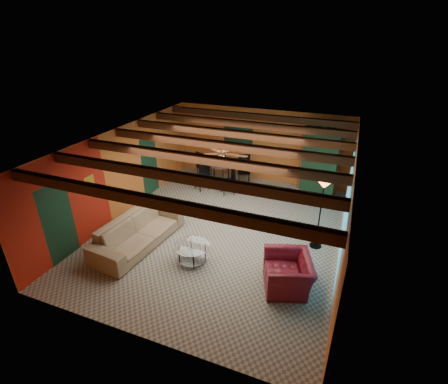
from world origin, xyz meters
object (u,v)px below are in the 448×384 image
at_px(coffee_table, 192,253).
at_px(dining_table, 221,170).
at_px(floor_lamp, 320,214).
at_px(potted_plant, 325,124).
at_px(vase, 221,153).
at_px(sofa, 139,231).
at_px(armchair, 288,273).
at_px(armoire, 320,162).

bearing_deg(coffee_table, dining_table, 102.87).
bearing_deg(floor_lamp, potted_plant, 97.21).
bearing_deg(vase, potted_plant, 11.86).
xyz_separation_m(sofa, potted_plant, (4.01, 5.13, 2.03)).
distance_m(dining_table, potted_plant, 3.94).
relative_size(armchair, floor_lamp, 0.59).
bearing_deg(potted_plant, floor_lamp, -82.79).
relative_size(armchair, armoire, 0.52).
xyz_separation_m(armchair, armoire, (-0.04, 5.31, 0.73)).
bearing_deg(coffee_table, armoire, 65.93).
xyz_separation_m(dining_table, armoire, (3.40, 0.71, 0.54)).
bearing_deg(armchair, vase, -162.82).
distance_m(sofa, dining_table, 4.46).
distance_m(armchair, vase, 5.80).
bearing_deg(sofa, potted_plant, -32.49).
xyz_separation_m(armoire, floor_lamp, (0.44, -3.49, -0.13)).
distance_m(potted_plant, vase, 3.68).
relative_size(coffee_table, floor_lamp, 0.47).
distance_m(floor_lamp, potted_plant, 3.81).
bearing_deg(armchair, floor_lamp, 147.80).
bearing_deg(potted_plant, vase, -168.14).
height_order(armoire, floor_lamp, armoire).
height_order(floor_lamp, vase, floor_lamp).
distance_m(coffee_table, armoire, 5.84).
distance_m(dining_table, floor_lamp, 4.76).
distance_m(coffee_table, floor_lamp, 3.40).
bearing_deg(vase, floor_lamp, -35.91).
height_order(coffee_table, potted_plant, potted_plant).
relative_size(sofa, armoire, 1.25).
bearing_deg(floor_lamp, coffee_table, -147.53).
bearing_deg(vase, armchair, -53.23).
relative_size(floor_lamp, vase, 11.37).
xyz_separation_m(coffee_table, vase, (-1.04, 4.56, 0.98)).
xyz_separation_m(armchair, potted_plant, (-0.04, 5.31, 2.06)).
distance_m(armchair, dining_table, 5.74).
bearing_deg(floor_lamp, vase, 144.09).
bearing_deg(armoire, dining_table, -144.65).
bearing_deg(sofa, dining_table, -2.39).
bearing_deg(armchair, sofa, -112.09).
bearing_deg(sofa, armchair, -86.97).
bearing_deg(floor_lamp, armchair, -102.62).
height_order(dining_table, floor_lamp, floor_lamp).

